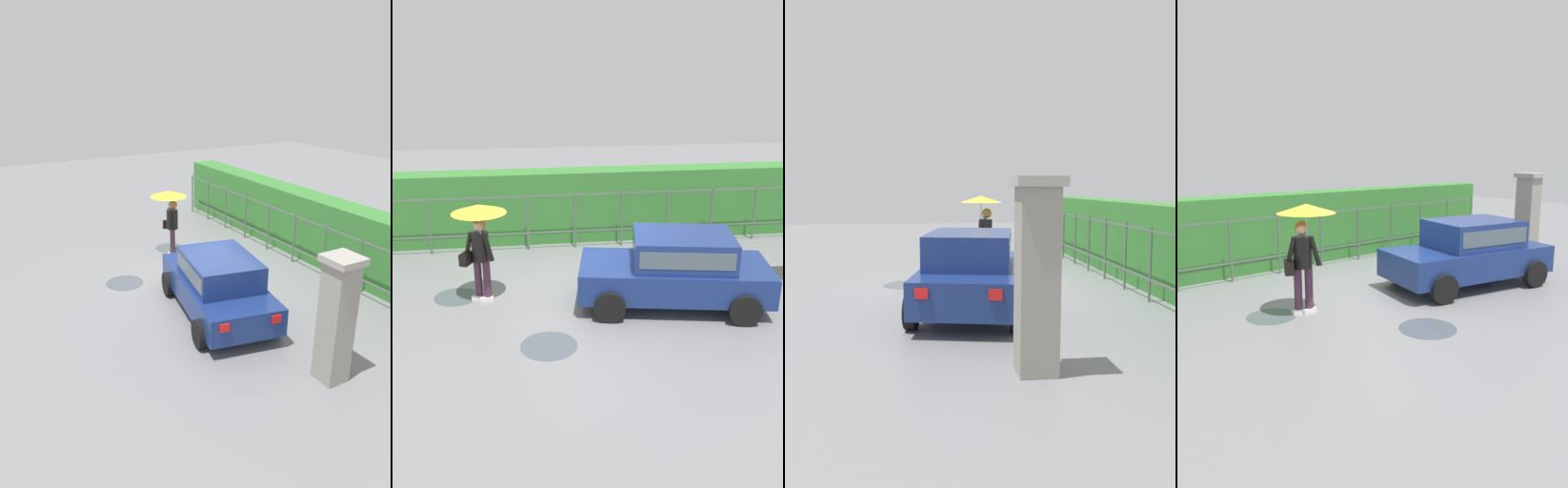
{
  "view_description": "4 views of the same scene",
  "coord_description": "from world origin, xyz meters",
  "views": [
    {
      "loc": [
        9.77,
        -5.78,
        5.28
      ],
      "look_at": [
        0.06,
        -0.34,
        1.15
      ],
      "focal_mm": 34.02,
      "sensor_mm": 36.0,
      "label": 1
    },
    {
      "loc": [
        -1.39,
        -9.66,
        4.59
      ],
      "look_at": [
        -0.05,
        -0.34,
        1.25
      ],
      "focal_mm": 37.62,
      "sensor_mm": 36.0,
      "label": 2
    },
    {
      "loc": [
        10.63,
        -1.51,
        2.31
      ],
      "look_at": [
        -0.49,
        -0.23,
        1.0
      ],
      "focal_mm": 36.82,
      "sensor_mm": 36.0,
      "label": 3
    },
    {
      "loc": [
        -6.34,
        -7.03,
        2.9
      ],
      "look_at": [
        -0.6,
        -0.02,
        1.13
      ],
      "focal_mm": 33.66,
      "sensor_mm": 36.0,
      "label": 4
    }
  ],
  "objects": [
    {
      "name": "hedge_row",
      "position": [
        0.09,
        3.75,
        0.95
      ],
      "size": [
        13.29,
        0.9,
        1.9
      ],
      "primitive_type": "cube",
      "color": "#387F33",
      "rests_on": "ground"
    },
    {
      "name": "car",
      "position": [
        1.68,
        -0.65,
        0.8
      ],
      "size": [
        3.95,
        2.43,
        1.48
      ],
      "rotation": [
        0.0,
        0.0,
        2.95
      ],
      "color": "navy",
      "rests_on": "ground"
    },
    {
      "name": "pedestrian",
      "position": [
        -2.15,
        0.04,
        1.52
      ],
      "size": [
        1.06,
        1.06,
        2.05
      ],
      "rotation": [
        0.0,
        0.0,
        -2.02
      ],
      "color": "#47283D",
      "rests_on": "ground"
    },
    {
      "name": "ground_plane",
      "position": [
        0.0,
        0.0,
        0.0
      ],
      "size": [
        40.0,
        40.0,
        0.0
      ],
      "primitive_type": "plane",
      "color": "slate"
    },
    {
      "name": "gate_pillar",
      "position": [
        4.76,
        -0.14,
        1.24
      ],
      "size": [
        0.6,
        0.6,
        2.42
      ],
      "color": "gray",
      "rests_on": "ground"
    },
    {
      "name": "fence_section",
      "position": [
        0.09,
        2.95,
        0.83
      ],
      "size": [
        12.34,
        0.05,
        1.5
      ],
      "color": "#59605B",
      "rests_on": "ground"
    },
    {
      "name": "puddle_far",
      "position": [
        -2.74,
        0.28,
        0.0
      ],
      "size": [
        0.91,
        0.91,
        0.0
      ],
      "primitive_type": "cylinder",
      "color": "#4C545B",
      "rests_on": "ground"
    },
    {
      "name": "puddle_near",
      "position": [
        -0.96,
        -1.94,
        0.0
      ],
      "size": [
        0.99,
        0.99,
        0.0
      ],
      "primitive_type": "cylinder",
      "color": "#4C545B",
      "rests_on": "ground"
    }
  ]
}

